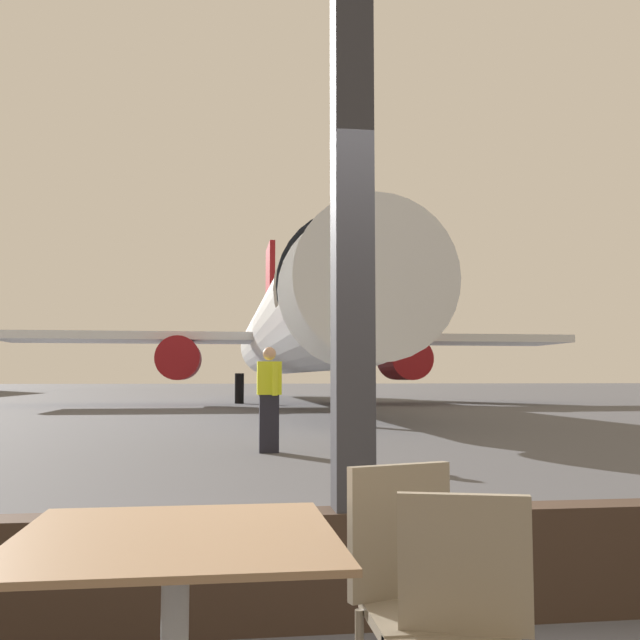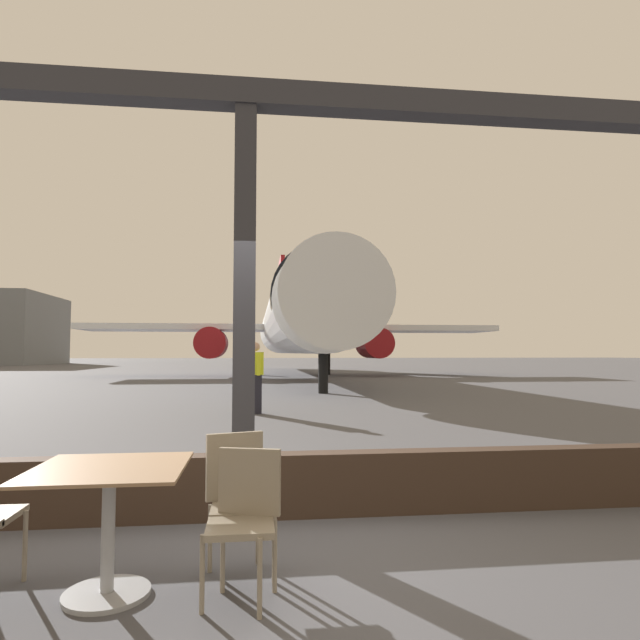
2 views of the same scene
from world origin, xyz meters
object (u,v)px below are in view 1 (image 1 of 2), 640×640
object	(u,v)px
cafe_chair_window_left	(415,581)
ground_crew_worker	(269,398)
dining_table	(175,633)
airplane	(294,331)
cafe_chair_window_right	(466,625)

from	to	relation	value
cafe_chair_window_left	ground_crew_worker	bearing A→B (deg)	89.18
dining_table	airplane	bearing A→B (deg)	83.63
cafe_chair_window_left	airplane	world-z (taller)	airplane
cafe_chair_window_right	ground_crew_worker	xyz separation A→B (m)	(0.09, 9.90, 0.38)
cafe_chair_window_right	airplane	bearing A→B (deg)	85.19
airplane	ground_crew_worker	distance (m)	21.06
cafe_chair_window_left	cafe_chair_window_right	bearing A→B (deg)	-82.42
cafe_chair_window_right	ground_crew_worker	bearing A→B (deg)	89.49
airplane	dining_table	bearing A→B (deg)	-96.37
cafe_chair_window_left	cafe_chair_window_right	size ratio (longest dim) A/B	1.05
dining_table	cafe_chair_window_left	bearing A→B (deg)	18.71
cafe_chair_window_left	ground_crew_worker	world-z (taller)	ground_crew_worker
cafe_chair_window_left	ground_crew_worker	distance (m)	9.53
ground_crew_worker	dining_table	bearing A→B (deg)	-95.36
cafe_chair_window_right	ground_crew_worker	size ratio (longest dim) A/B	0.50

